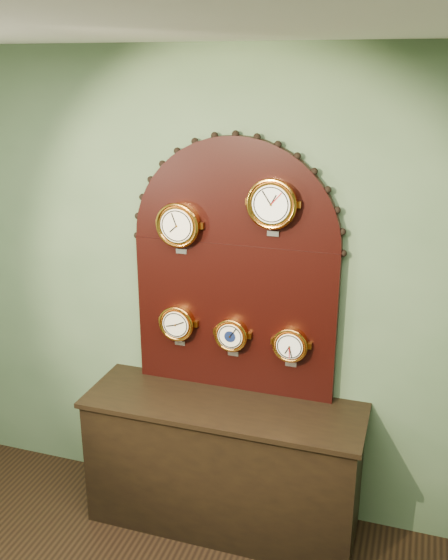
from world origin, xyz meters
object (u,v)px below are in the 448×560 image
(arabic_clock, at_px, (272,204))
(hygrometer, at_px, (177,323))
(display_board, at_px, (235,261))
(shop_counter, at_px, (223,466))
(tide_clock, at_px, (291,344))
(barometer, at_px, (232,334))
(roman_clock, at_px, (179,225))

(arabic_clock, xyz_separation_m, hygrometer, (-0.56, 0.00, -0.76))
(display_board, bearing_deg, arabic_clock, -16.70)
(shop_counter, distance_m, arabic_clock, 1.61)
(display_board, bearing_deg, tide_clock, -10.60)
(shop_counter, bearing_deg, display_board, 90.00)
(hygrometer, height_order, tide_clock, hygrometer)
(hygrometer, relative_size, barometer, 1.07)
(roman_clock, distance_m, arabic_clock, 0.56)
(display_board, height_order, roman_clock, display_board)
(roman_clock, distance_m, tide_clock, 0.93)
(arabic_clock, relative_size, hygrometer, 1.21)
(hygrometer, distance_m, barometer, 0.34)
(roman_clock, height_order, barometer, roman_clock)
(shop_counter, relative_size, hygrometer, 5.93)
(roman_clock, bearing_deg, tide_clock, 0.12)
(display_board, xyz_separation_m, roman_clock, (-0.31, -0.07, 0.21))
(arabic_clock, relative_size, tide_clock, 1.27)
(roman_clock, relative_size, arabic_clock, 0.95)
(shop_counter, bearing_deg, hygrometer, 155.41)
(roman_clock, distance_m, hygrometer, 0.60)
(shop_counter, xyz_separation_m, display_board, (0.00, 0.22, 1.23))
(hygrometer, bearing_deg, barometer, 0.05)
(arabic_clock, xyz_separation_m, barometer, (-0.22, 0.00, -0.79))
(display_board, distance_m, roman_clock, 0.38)
(display_board, bearing_deg, barometer, -87.29)
(display_board, height_order, barometer, display_board)
(display_board, height_order, hygrometer, display_board)
(shop_counter, relative_size, arabic_clock, 4.91)
(barometer, relative_size, tide_clock, 0.99)
(display_board, distance_m, arabic_clock, 0.43)
(arabic_clock, bearing_deg, tide_clock, 0.80)
(display_board, bearing_deg, shop_counter, -90.00)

